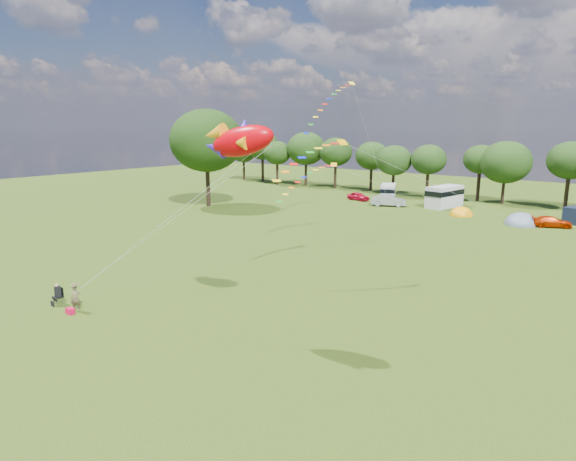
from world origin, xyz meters
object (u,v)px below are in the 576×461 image
Objects in this scene: car_b at (389,200)px; camp_chair at (58,292)px; car_a at (358,196)px; car_c at (552,222)px; tent_greyblue at (521,224)px; fish_kite at (237,141)px; kite_flyer at (76,298)px; campervan_c at (444,196)px; campervan_b at (388,192)px; big_tree at (206,141)px; tent_orange at (461,215)px.

car_b is 47.40m from camp_chair.
car_c is (26.76, -3.75, -0.01)m from car_a.
tent_greyblue is 0.94× the size of fish_kite.
campervan_c is at bearing 37.54° from kite_flyer.
campervan_c is (12.43, 1.97, 0.96)m from car_a.
car_c is at bearing -101.51° from campervan_c.
campervan_c is 1.48× the size of fish_kite.
big_tree is at bearing 115.81° from campervan_b.
car_a reaches higher than tent_orange.
campervan_c is at bearing -118.66° from campervan_b.
tent_greyblue is at bearing -109.02° from campervan_c.
big_tree is 34.82m from tent_orange.
kite_flyer is at bearing -99.21° from tent_orange.
tent_greyblue reaches higher than car_c.
car_a is 1.17× the size of tent_orange.
kite_flyer reaches higher than car_a.
car_b reaches higher than camp_chair.
campervan_b is 21.51m from tent_greyblue.
car_b is at bearing 38.30° from big_tree.
big_tree is 3.11× the size of fish_kite.
camp_chair is 0.33× the size of fish_kite.
kite_flyer is at bearing -54.27° from big_tree.
big_tree reaches higher than tent_orange.
campervan_b is (-2.48, 4.73, 0.50)m from car_b.
car_c is 2.48× the size of kite_flyer.
kite_flyer is at bearing 134.93° from car_c.
fish_kite is (33.01, -27.86, 1.29)m from big_tree.
kite_flyer is at bearing -108.25° from tent_greyblue.
tent_greyblue is at bearing 78.49° from car_c.
car_c is (40.53, 13.87, -8.42)m from big_tree.
camp_chair is at bearing 160.12° from campervan_b.
campervan_c reaches higher than campervan_b.
camp_chair is at bearing -175.74° from fish_kite.
car_b is 1.12× the size of car_c.
campervan_c is at bearing -70.88° from car_a.
car_a is (13.76, 17.62, -8.41)m from big_tree.
tent_orange is (4.08, -4.91, -1.55)m from campervan_c.
campervan_c reaches higher than tent_orange.
car_b is (19.77, 15.61, -8.23)m from big_tree.
car_b is at bearing -176.13° from campervan_b.
campervan_c reaches higher than camp_chair.
campervan_b reaches higher than tent_greyblue.
tent_greyblue is at bearing -11.30° from tent_orange.
camp_chair is at bearing -56.68° from big_tree.
car_c is 0.63× the size of campervan_c.
car_a is at bearing 103.87° from campervan_b.
camp_chair reaches higher than tent_greyblue.
campervan_c is 13.12m from tent_greyblue.
tent_orange is 1.93× the size of kite_flyer.
campervan_b is 1.25× the size of fish_kite.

